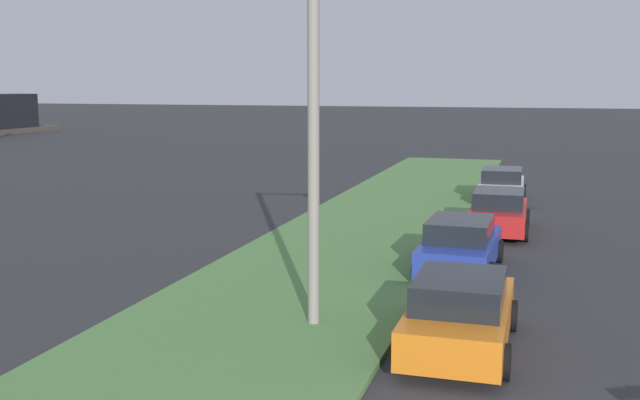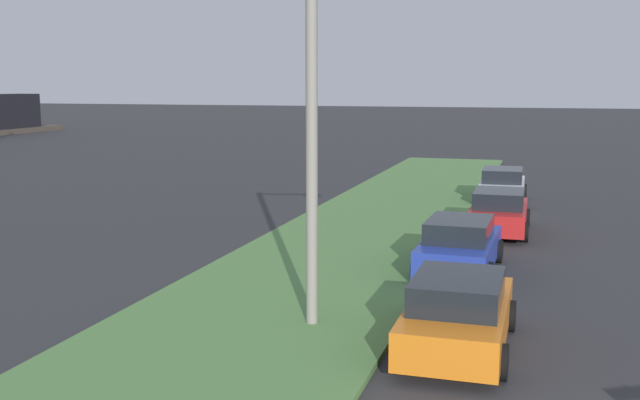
# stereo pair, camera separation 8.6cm
# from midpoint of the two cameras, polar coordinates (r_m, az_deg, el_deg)

# --- Properties ---
(grass_median) EXTENTS (60.00, 6.00, 0.12)m
(grass_median) POSITION_cam_midpoint_polar(r_m,az_deg,el_deg) (20.96, 0.36, -4.86)
(grass_median) COLOR #517F42
(grass_median) RESTS_ON ground
(parked_car_orange) EXTENTS (4.30, 2.03, 1.47)m
(parked_car_orange) POSITION_cam_midpoint_polar(r_m,az_deg,el_deg) (14.68, 10.34, -8.38)
(parked_car_orange) COLOR orange
(parked_car_orange) RESTS_ON ground
(parked_car_blue) EXTENTS (4.34, 2.10, 1.47)m
(parked_car_blue) POSITION_cam_midpoint_polar(r_m,az_deg,el_deg) (20.56, 10.42, -3.41)
(parked_car_blue) COLOR #23389E
(parked_car_blue) RESTS_ON ground
(parked_car_red) EXTENTS (4.32, 2.05, 1.47)m
(parked_car_red) POSITION_cam_midpoint_polar(r_m,az_deg,el_deg) (26.18, 13.23, -0.87)
(parked_car_red) COLOR red
(parked_car_red) RESTS_ON ground
(parked_car_white) EXTENTS (4.35, 2.11, 1.47)m
(parked_car_white) POSITION_cam_midpoint_polar(r_m,az_deg,el_deg) (32.83, 13.46, 1.05)
(parked_car_white) COLOR silver
(parked_car_white) RESTS_ON ground
(streetlight) EXTENTS (0.89, 2.84, 7.50)m
(streetlight) POSITION_cam_midpoint_polar(r_m,az_deg,el_deg) (15.03, 0.69, 6.41)
(streetlight) COLOR gray
(streetlight) RESTS_ON ground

